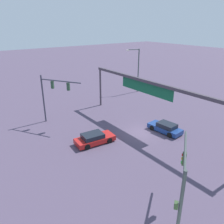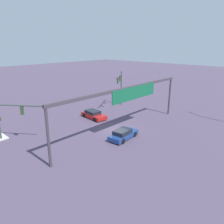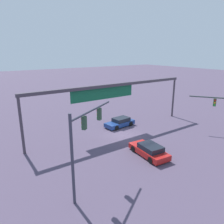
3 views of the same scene
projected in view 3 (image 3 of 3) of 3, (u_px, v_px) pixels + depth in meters
ground_plane at (122, 134)px, 26.74m from camera, size 203.47×203.47×0.00m
traffic_signal_opposite_side at (84, 134)px, 14.84m from camera, size 5.02×3.17×6.37m
overhead_sign_gantry at (112, 91)px, 26.40m from camera, size 22.85×0.43×6.13m
sedan_car_approaching at (120, 122)px, 29.43m from camera, size 4.35×2.10×1.21m
sedan_car_waiting_far at (149, 150)px, 21.19m from camera, size 2.25×4.55×1.21m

